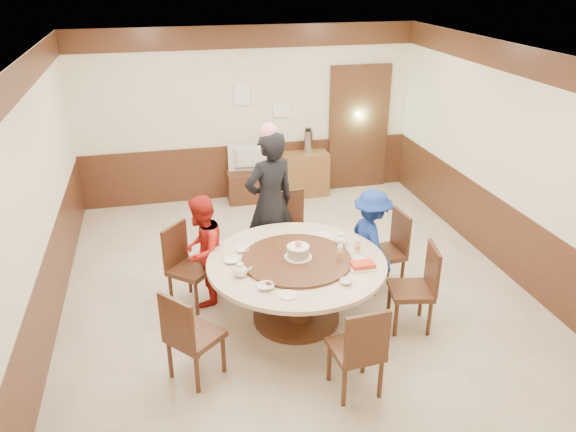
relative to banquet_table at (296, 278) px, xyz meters
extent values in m
plane|color=#C2B09B|center=(0.14, 0.79, -0.53)|extent=(6.00, 6.00, 0.00)
plane|color=white|center=(0.14, 0.79, 2.27)|extent=(6.00, 6.00, 0.00)
cube|color=beige|center=(0.14, 3.79, 0.87)|extent=(5.50, 0.04, 2.80)
cube|color=beige|center=(0.14, -2.21, 0.87)|extent=(5.50, 0.04, 2.80)
cube|color=beige|center=(-2.61, 0.79, 0.87)|extent=(0.04, 6.00, 2.80)
cube|color=beige|center=(2.89, 0.79, 0.87)|extent=(0.04, 6.00, 2.80)
cube|color=#442415|center=(0.14, 0.79, -0.08)|extent=(5.50, 6.00, 0.90)
cube|color=#442415|center=(0.14, 0.79, 2.09)|extent=(5.50, 6.00, 0.35)
cube|color=#442415|center=(2.04, 3.74, 0.52)|extent=(1.05, 0.08, 2.18)
cube|color=#8CD99C|center=(2.04, 3.76, 0.52)|extent=(0.88, 0.02, 2.05)
cylinder|color=#442415|center=(0.00, 0.00, -0.50)|extent=(0.97, 0.97, 0.06)
cylinder|color=#442415|center=(0.00, 0.00, -0.18)|extent=(0.39, 0.39, 0.65)
cylinder|color=beige|center=(0.00, 0.00, 0.19)|extent=(1.94, 1.94, 0.05)
cylinder|color=#442415|center=(0.00, 0.00, 0.23)|extent=(1.18, 1.18, 0.03)
cube|color=#442415|center=(1.20, 0.45, -0.08)|extent=(0.47, 0.47, 0.06)
cube|color=#442415|center=(1.41, 0.47, 0.19)|extent=(0.07, 0.42, 0.50)
cube|color=#442415|center=(1.20, 0.45, -0.32)|extent=(0.36, 0.36, 0.42)
cube|color=#442415|center=(0.28, 1.25, -0.08)|extent=(0.49, 0.49, 0.06)
cube|color=#442415|center=(0.26, 1.46, 0.19)|extent=(0.42, 0.09, 0.50)
cube|color=#442415|center=(0.28, 1.25, -0.32)|extent=(0.36, 0.36, 0.42)
cube|color=#442415|center=(-1.10, 0.59, -0.08)|extent=(0.62, 0.62, 0.06)
cube|color=#442415|center=(-1.25, 0.73, 0.19)|extent=(0.30, 0.34, 0.50)
cube|color=#442415|center=(-1.10, 0.59, -0.32)|extent=(0.36, 0.36, 0.42)
cube|color=#442415|center=(-1.16, -0.68, -0.08)|extent=(0.62, 0.62, 0.06)
cube|color=#442415|center=(-1.32, -0.82, 0.19)|extent=(0.30, 0.35, 0.50)
cube|color=#442415|center=(-1.16, -0.68, -0.32)|extent=(0.36, 0.36, 0.42)
cube|color=#442415|center=(0.25, -1.22, -0.08)|extent=(0.47, 0.47, 0.06)
cube|color=#442415|center=(0.27, -1.43, 0.19)|extent=(0.42, 0.07, 0.50)
cube|color=#442415|center=(0.25, -1.22, -0.32)|extent=(0.36, 0.36, 0.42)
cube|color=#442415|center=(1.17, -0.41, -0.08)|extent=(0.52, 0.52, 0.06)
cube|color=#442415|center=(1.37, -0.45, 0.19)|extent=(0.12, 0.42, 0.50)
cube|color=#442415|center=(1.17, -0.41, -0.32)|extent=(0.36, 0.36, 0.42)
imported|color=black|center=(-0.05, 1.17, 0.40)|extent=(0.79, 0.64, 1.87)
imported|color=#AE1D17|center=(-0.96, 0.62, 0.13)|extent=(0.73, 0.80, 1.33)
imported|color=navy|center=(1.05, 0.48, 0.10)|extent=(0.56, 0.87, 1.27)
cylinder|color=white|center=(0.02, 0.01, 0.25)|extent=(0.30, 0.30, 0.01)
cylinder|color=tan|center=(0.02, 0.01, 0.31)|extent=(0.24, 0.24, 0.11)
cylinder|color=white|center=(0.02, 0.01, 0.38)|extent=(0.24, 0.24, 0.01)
sphere|color=#E86E86|center=(0.02, 0.01, 0.41)|extent=(0.07, 0.07, 0.07)
ellipsoid|color=white|center=(-0.64, -0.18, 0.28)|extent=(0.17, 0.15, 0.13)
ellipsoid|color=white|center=(0.58, 0.23, 0.28)|extent=(0.17, 0.15, 0.13)
imported|color=white|center=(-0.53, 0.34, 0.23)|extent=(0.14, 0.14, 0.03)
imported|color=white|center=(0.36, -0.57, 0.24)|extent=(0.13, 0.13, 0.04)
imported|color=white|center=(-0.43, -0.47, 0.24)|extent=(0.17, 0.17, 0.04)
imported|color=white|center=(0.64, -0.17, 0.24)|extent=(0.14, 0.14, 0.04)
imported|color=white|center=(-0.68, 0.12, 0.24)|extent=(0.16, 0.16, 0.04)
cylinder|color=white|center=(-0.25, -0.65, 0.22)|extent=(0.18, 0.18, 0.01)
cylinder|color=white|center=(0.45, 0.50, 0.22)|extent=(0.18, 0.18, 0.01)
cube|color=white|center=(0.64, -0.32, 0.23)|extent=(0.30, 0.20, 0.02)
cube|color=red|center=(0.64, -0.32, 0.26)|extent=(0.24, 0.15, 0.04)
cylinder|color=silver|center=(0.46, -0.09, 0.30)|extent=(0.06, 0.06, 0.16)
cylinder|color=silver|center=(0.70, 0.01, 0.30)|extent=(0.06, 0.06, 0.16)
cube|color=#442415|center=(0.14, 3.54, -0.28)|extent=(0.85, 0.45, 0.50)
imported|color=gray|center=(0.14, 3.54, 0.19)|extent=(0.80, 0.20, 0.46)
cube|color=brown|center=(1.04, 3.57, -0.16)|extent=(0.80, 0.40, 0.75)
cylinder|color=silver|center=(1.10, 3.57, 0.41)|extent=(0.15, 0.15, 0.38)
cube|color=white|center=(0.04, 3.75, 1.22)|extent=(0.25, 0.00, 0.35)
cube|color=white|center=(0.69, 3.75, 0.92)|extent=(0.30, 0.00, 0.22)
camera|label=1|loc=(-1.31, -5.12, 3.15)|focal=35.00mm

